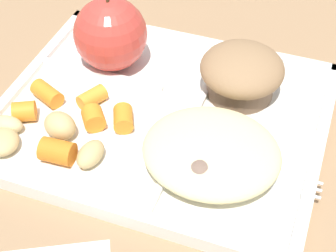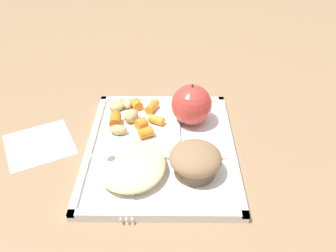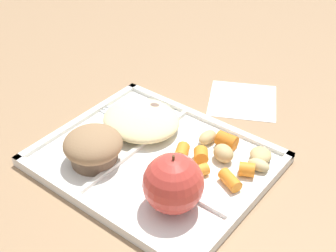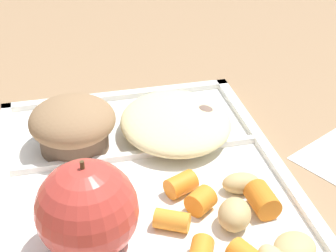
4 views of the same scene
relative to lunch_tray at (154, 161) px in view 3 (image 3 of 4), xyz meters
The scene contains 19 objects.
ground 0.01m from the lunch_tray, 54.35° to the right, with size 6.00×6.00×0.00m, color #997551.
lunch_tray is the anchor object (origin of this frame).
green_apple 0.12m from the lunch_tray, 143.90° to the left, with size 0.09×0.09×0.09m.
bran_muffin 0.10m from the lunch_tray, 41.59° to the left, with size 0.09×0.09×0.06m.
carrot_slice_large 0.13m from the lunch_tray, 126.81° to the right, with size 0.02×0.02×0.03m, color orange.
carrot_slice_center 0.08m from the lunch_tray, behind, with size 0.02×0.02×0.03m, color orange.
carrot_slice_back 0.05m from the lunch_tray, 135.90° to the right, with size 0.02×0.02×0.03m, color orange.
carrot_slice_near_corner 0.15m from the lunch_tray, 156.91° to the right, with size 0.02×0.02×0.02m, color orange.
carrot_slice_diagonal 0.13m from the lunch_tray, 169.89° to the right, with size 0.02×0.02×0.04m, color orange.
carrot_slice_tilted 0.08m from the lunch_tray, 145.23° to the right, with size 0.02×0.02×0.02m, color orange.
potato_chunk_wedge 0.17m from the lunch_tray, 142.47° to the right, with size 0.04×0.03×0.02m, color tan.
potato_chunk_golden 0.10m from the lunch_tray, 115.56° to the right, with size 0.04×0.02×0.02m, color tan.
potato_chunk_large 0.17m from the lunch_tray, 150.93° to the right, with size 0.04×0.02×0.02m, color tan.
potato_chunk_small 0.11m from the lunch_tray, 143.10° to the right, with size 0.04×0.03×0.03m, color tan.
egg_noodle_pile 0.09m from the lunch_tray, 35.60° to the right, with size 0.14×0.13×0.03m, color beige.
meatball_side 0.11m from the lunch_tray, 50.17° to the right, with size 0.03×0.03×0.03m, color #755B4C.
meatball_back 0.08m from the lunch_tray, 56.25° to the right, with size 0.03×0.03×0.03m, color #755B4C.
plastic_fork 0.12m from the lunch_tray, 25.16° to the right, with size 0.16×0.02×0.00m.
paper_napkin 0.25m from the lunch_tray, 93.91° to the right, with size 0.13×0.13×0.00m, color white.
Camera 3 is at (-0.37, 0.44, 0.50)m, focal length 49.76 mm.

